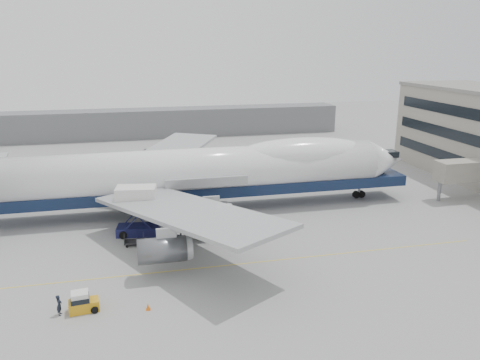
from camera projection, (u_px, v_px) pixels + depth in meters
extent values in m
plane|color=gray|center=(211.00, 244.00, 55.07)|extent=(260.00, 260.00, 0.00)
cube|color=gold|center=(220.00, 266.00, 49.45)|extent=(60.00, 0.15, 0.01)
cube|color=gray|center=(465.00, 170.00, 69.90)|extent=(9.00, 3.00, 3.00)
cylinder|color=slate|center=(439.00, 191.00, 69.88)|extent=(0.50, 0.50, 3.00)
cube|color=slate|center=(125.00, 124.00, 117.52)|extent=(110.00, 8.00, 7.00)
cylinder|color=white|center=(196.00, 171.00, 64.73)|extent=(52.00, 6.40, 6.40)
cube|color=#0F1B38|center=(203.00, 188.00, 65.65)|extent=(60.00, 5.76, 1.50)
cone|color=white|center=(385.00, 160.00, 70.96)|extent=(6.00, 6.40, 6.40)
ellipsoid|color=white|center=(302.00, 153.00, 67.59)|extent=(20.67, 5.78, 4.56)
cube|color=#9EA0A3|center=(186.00, 211.00, 50.88)|extent=(20.35, 26.74, 2.26)
cube|color=#9EA0A3|center=(166.00, 154.00, 77.63)|extent=(20.35, 26.74, 2.26)
cylinder|color=#595B60|center=(148.00, 161.00, 82.01)|extent=(4.80, 2.60, 2.60)
cylinder|color=#595B60|center=(188.00, 172.00, 74.87)|extent=(4.80, 2.60, 2.60)
cylinder|color=#595B60|center=(207.00, 215.00, 56.14)|extent=(4.80, 2.60, 2.60)
cylinder|color=#595B60|center=(162.00, 250.00, 46.42)|extent=(4.80, 2.60, 2.60)
cylinder|color=slate|center=(359.00, 190.00, 71.33)|extent=(0.36, 0.36, 2.50)
cylinder|color=black|center=(359.00, 194.00, 71.52)|extent=(1.10, 0.45, 1.10)
cylinder|color=slate|center=(177.00, 210.00, 62.51)|extent=(0.36, 0.36, 2.50)
cylinder|color=black|center=(177.00, 215.00, 62.70)|extent=(1.10, 0.45, 1.10)
cylinder|color=slate|center=(173.00, 197.00, 68.13)|extent=(0.36, 0.36, 2.50)
cylinder|color=black|center=(173.00, 201.00, 68.32)|extent=(1.10, 0.45, 1.10)
cube|color=#181B4A|center=(138.00, 230.00, 57.66)|extent=(5.42, 3.19, 1.13)
cube|color=silver|center=(136.00, 196.00, 56.43)|extent=(5.05, 3.33, 2.25)
cube|color=#181B4A|center=(137.00, 216.00, 55.99)|extent=(3.63, 0.66, 4.03)
cube|color=#181B4A|center=(137.00, 210.00, 58.09)|extent=(3.63, 0.66, 4.03)
cube|color=slate|center=(136.00, 192.00, 57.96)|extent=(2.61, 1.58, 0.15)
cylinder|color=black|center=(123.00, 235.00, 56.33)|extent=(0.92, 0.36, 0.92)
cylinder|color=black|center=(123.00, 229.00, 58.25)|extent=(0.92, 0.36, 0.92)
cylinder|color=black|center=(154.00, 233.00, 57.12)|extent=(0.92, 0.36, 0.92)
cylinder|color=black|center=(153.00, 226.00, 59.04)|extent=(0.92, 0.36, 0.92)
cube|color=#CA8E13|center=(84.00, 306.00, 41.00)|extent=(2.67, 1.63, 1.00)
cube|color=silver|center=(80.00, 297.00, 40.66)|extent=(1.58, 1.42, 0.91)
cube|color=black|center=(80.00, 299.00, 40.71)|extent=(1.68, 1.52, 0.45)
cylinder|color=black|center=(73.00, 312.00, 40.30)|extent=(0.64, 0.27, 0.64)
cylinder|color=black|center=(74.00, 305.00, 41.41)|extent=(0.64, 0.27, 0.64)
cylinder|color=black|center=(95.00, 310.00, 40.69)|extent=(0.64, 0.27, 0.64)
cylinder|color=black|center=(96.00, 303.00, 41.80)|extent=(0.64, 0.27, 0.64)
imported|color=black|center=(59.00, 305.00, 40.26)|extent=(0.50, 0.72, 1.89)
cone|color=#D85A0B|center=(148.00, 307.00, 41.21)|extent=(0.39, 0.39, 0.60)
cube|color=#D85A0B|center=(148.00, 309.00, 41.29)|extent=(0.41, 0.41, 0.03)
cube|color=#2D2D30|center=(134.00, 242.00, 54.53)|extent=(2.30, 1.35, 0.18)
cube|color=#2D2D30|center=(124.00, 239.00, 54.19)|extent=(0.08, 1.35, 0.90)
cube|color=#2D2D30|center=(144.00, 238.00, 54.66)|extent=(0.08, 1.35, 0.90)
cylinder|color=black|center=(127.00, 246.00, 53.92)|extent=(0.30, 0.12, 0.30)
cylinder|color=black|center=(127.00, 243.00, 54.95)|extent=(0.30, 0.12, 0.30)
cylinder|color=black|center=(142.00, 245.00, 54.28)|extent=(0.30, 0.12, 0.30)
cylinder|color=black|center=(142.00, 241.00, 55.31)|extent=(0.30, 0.12, 0.30)
cube|color=#2D2D30|center=(172.00, 238.00, 55.47)|extent=(2.30, 1.35, 0.18)
cube|color=#2D2D30|center=(162.00, 236.00, 55.12)|extent=(0.08, 1.35, 0.90)
cube|color=#2D2D30|center=(181.00, 234.00, 55.59)|extent=(0.08, 1.35, 0.90)
cylinder|color=black|center=(165.00, 243.00, 54.85)|extent=(0.30, 0.12, 0.30)
cylinder|color=black|center=(164.00, 239.00, 55.88)|extent=(0.30, 0.12, 0.30)
cylinder|color=black|center=(179.00, 242.00, 55.22)|extent=(0.30, 0.12, 0.30)
cylinder|color=black|center=(178.00, 238.00, 56.25)|extent=(0.30, 0.12, 0.30)
cube|color=#2D2D30|center=(208.00, 235.00, 56.40)|extent=(2.30, 1.35, 0.18)
cube|color=#2D2D30|center=(199.00, 233.00, 56.05)|extent=(0.08, 1.35, 0.90)
cube|color=#2D2D30|center=(217.00, 231.00, 56.52)|extent=(0.08, 1.35, 0.90)
cylinder|color=black|center=(202.00, 240.00, 55.78)|extent=(0.30, 0.12, 0.30)
cylinder|color=black|center=(200.00, 236.00, 56.81)|extent=(0.30, 0.12, 0.30)
cylinder|color=black|center=(216.00, 238.00, 56.15)|extent=(0.30, 0.12, 0.30)
cylinder|color=black|center=(214.00, 235.00, 57.18)|extent=(0.30, 0.12, 0.30)
cube|color=#2D2D30|center=(243.00, 232.00, 57.33)|extent=(2.30, 1.35, 0.18)
cube|color=#2D2D30|center=(234.00, 230.00, 56.98)|extent=(0.08, 1.35, 0.90)
cube|color=#2D2D30|center=(251.00, 228.00, 57.45)|extent=(0.08, 1.35, 0.90)
cylinder|color=black|center=(237.00, 237.00, 56.71)|extent=(0.30, 0.12, 0.30)
cylinder|color=black|center=(235.00, 233.00, 57.74)|extent=(0.30, 0.12, 0.30)
cylinder|color=black|center=(251.00, 235.00, 57.08)|extent=(0.30, 0.12, 0.30)
cylinder|color=black|center=(248.00, 232.00, 58.11)|extent=(0.30, 0.12, 0.30)
cube|color=#2D2D30|center=(277.00, 229.00, 58.26)|extent=(2.30, 1.35, 0.18)
cube|color=#2D2D30|center=(268.00, 227.00, 57.91)|extent=(0.08, 1.35, 0.90)
cube|color=#2D2D30|center=(285.00, 225.00, 58.39)|extent=(0.08, 1.35, 0.90)
cylinder|color=black|center=(271.00, 233.00, 57.65)|extent=(0.30, 0.12, 0.30)
cylinder|color=black|center=(269.00, 230.00, 58.68)|extent=(0.30, 0.12, 0.30)
cylinder|color=black|center=(284.00, 232.00, 58.01)|extent=(0.30, 0.12, 0.30)
cylinder|color=black|center=(282.00, 229.00, 59.04)|extent=(0.30, 0.12, 0.30)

